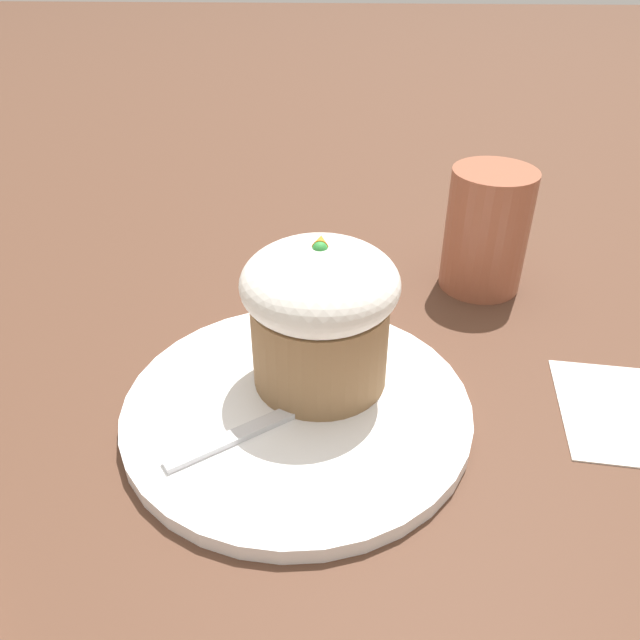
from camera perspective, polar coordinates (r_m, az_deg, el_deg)
The scene contains 6 objects.
ground_plane at distance 0.42m, azimuth -2.08°, elevation -8.58°, with size 4.00×4.00×0.00m, color #513323.
dessert_plate at distance 0.41m, azimuth -2.10°, elevation -8.03°, with size 0.23×0.23×0.01m.
carrot_cake at distance 0.40m, azimuth 0.00°, elevation 0.68°, with size 0.10×0.10×0.10m.
spoon at distance 0.40m, azimuth -2.77°, elevation -8.34°, with size 0.09×0.11×0.01m.
coffee_cup at distance 0.55m, azimuth 14.96°, elevation 7.97°, with size 0.10×0.07×0.10m.
paper_napkin at distance 0.46m, azimuth 26.18°, elevation -7.54°, with size 0.11×0.10×0.00m.
Camera 1 is at (-0.31, -0.03, 0.28)m, focal length 35.00 mm.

